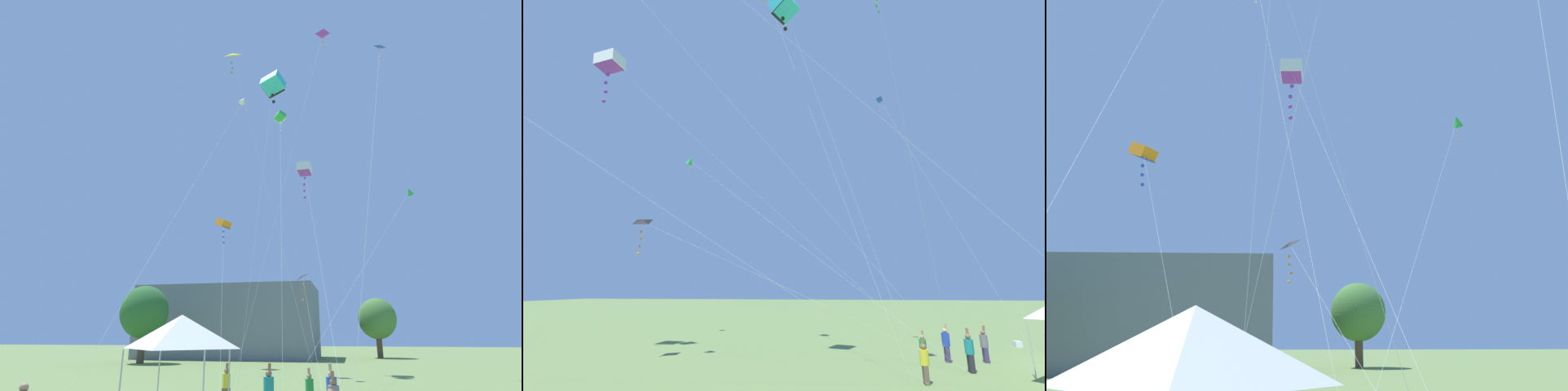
% 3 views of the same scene
% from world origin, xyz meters
% --- Properties ---
extents(distant_building, '(23.98, 13.00, 9.51)m').
position_xyz_m(distant_building, '(-15.09, 46.97, 4.75)').
color(distant_building, slate).
rests_on(distant_building, ground).
extents(tree_near_right, '(5.32, 4.79, 8.03)m').
position_xyz_m(tree_near_right, '(5.20, 50.96, 5.19)').
color(tree_near_right, brown).
rests_on(tree_near_right, ground).
extents(festival_tent, '(2.93, 2.93, 3.71)m').
position_xyz_m(festival_tent, '(-4.10, 2.15, 3.17)').
color(festival_tent, '#B7B7BC').
rests_on(festival_tent, ground).
extents(kite_white_box_0, '(3.92, 21.46, 19.58)m').
position_xyz_m(kite_white_box_0, '(-2.10, 26.96, 18.97)').
color(kite_white_box_0, silver).
rests_on(kite_white_box_0, ground).
extents(kite_black_delta_5, '(3.18, 17.59, 8.10)m').
position_xyz_m(kite_black_delta_5, '(-2.24, 23.09, 7.55)').
color(kite_black_delta_5, silver).
rests_on(kite_black_delta_5, ground).
extents(kite_green_diamond_6, '(9.49, 19.34, 15.67)m').
position_xyz_m(kite_green_diamond_6, '(7.36, 24.78, 15.12)').
color(kite_green_diamond_6, silver).
rests_on(kite_green_diamond_6, ground).
extents(kite_orange_box_9, '(8.11, 23.37, 15.52)m').
position_xyz_m(kite_orange_box_9, '(-11.69, 30.73, 14.77)').
color(kite_orange_box_9, silver).
rests_on(kite_orange_box_9, ground).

